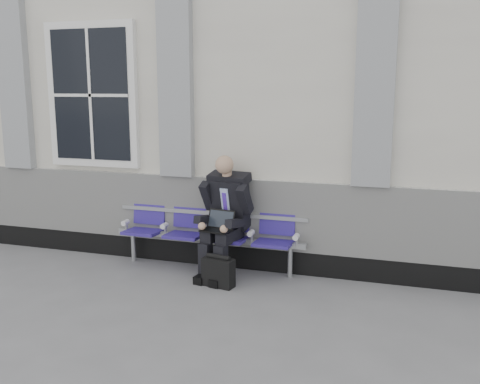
% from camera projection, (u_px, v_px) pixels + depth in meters
% --- Properties ---
extents(ground, '(70.00, 70.00, 0.00)m').
position_uv_depth(ground, '(10.00, 286.00, 6.46)').
color(ground, slate).
rests_on(ground, ground).
extents(station_building, '(14.40, 4.40, 4.49)m').
position_uv_depth(station_building, '(139.00, 95.00, 9.29)').
color(station_building, silver).
rests_on(station_building, ground).
extents(bench, '(2.60, 0.47, 0.91)m').
position_uv_depth(bench, '(208.00, 228.00, 6.98)').
color(bench, '#9EA0A3').
rests_on(bench, ground).
extents(businessman, '(0.67, 0.90, 1.53)m').
position_uv_depth(businessman, '(225.00, 212.00, 6.72)').
color(businessman, black).
rests_on(businessman, ground).
extents(briefcase, '(0.41, 0.23, 0.40)m').
position_uv_depth(briefcase, '(218.00, 272.00, 6.41)').
color(briefcase, black).
rests_on(briefcase, ground).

